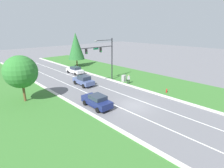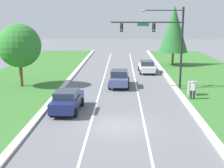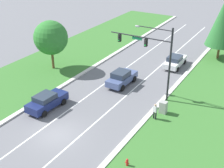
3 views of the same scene
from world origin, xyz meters
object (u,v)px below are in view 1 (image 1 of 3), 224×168
(white_sedan, at_px, (75,70))
(utility_cabinet, at_px, (124,79))
(pedestrian, at_px, (129,79))
(conifer_near_right_tree, at_px, (76,46))
(fire_hydrant, at_px, (167,91))
(traffic_signal_mast, at_px, (104,54))
(slate_blue_sedan, at_px, (84,80))
(navy_sedan, at_px, (97,101))
(oak_near_left_tree, at_px, (21,72))

(white_sedan, height_order, utility_cabinet, white_sedan)
(pedestrian, height_order, conifer_near_right_tree, conifer_near_right_tree)
(fire_hydrant, bearing_deg, traffic_signal_mast, 105.62)
(white_sedan, bearing_deg, slate_blue_sedan, -113.34)
(navy_sedan, height_order, slate_blue_sedan, slate_blue_sedan)
(white_sedan, bearing_deg, utility_cabinet, -75.90)
(fire_hydrant, bearing_deg, white_sedan, 100.35)
(fire_hydrant, distance_m, oak_near_left_tree, 21.04)
(slate_blue_sedan, xyz_separation_m, fire_hydrant, (7.16, -12.05, -0.54))
(fire_hydrant, bearing_deg, navy_sedan, 162.38)
(navy_sedan, distance_m, oak_near_left_tree, 10.70)
(utility_cabinet, distance_m, pedestrian, 1.46)
(utility_cabinet, bearing_deg, conifer_near_right_tree, 86.64)
(traffic_signal_mast, height_order, navy_sedan, traffic_signal_mast)
(utility_cabinet, xyz_separation_m, conifer_near_right_tree, (1.03, 17.60, 4.62))
(utility_cabinet, relative_size, conifer_near_right_tree, 0.15)
(navy_sedan, distance_m, fire_hydrant, 11.57)
(white_sedan, xyz_separation_m, oak_near_left_tree, (-13.38, -8.71, 3.42))
(white_sedan, relative_size, fire_hydrant, 6.66)
(traffic_signal_mast, bearing_deg, pedestrian, -60.21)
(white_sedan, bearing_deg, navy_sedan, -114.26)
(slate_blue_sedan, height_order, conifer_near_right_tree, conifer_near_right_tree)
(conifer_near_right_tree, height_order, oak_near_left_tree, conifer_near_right_tree)
(traffic_signal_mast, xyz_separation_m, pedestrian, (2.28, -3.98, -4.30))
(utility_cabinet, bearing_deg, oak_near_left_tree, 169.33)
(traffic_signal_mast, relative_size, utility_cabinet, 6.05)
(slate_blue_sedan, bearing_deg, white_sedan, 69.57)
(navy_sedan, xyz_separation_m, conifer_near_right_tree, (11.50, 22.64, 4.43))
(white_sedan, relative_size, pedestrian, 2.76)
(traffic_signal_mast, xyz_separation_m, utility_cabinet, (2.55, -2.58, -4.59))
(utility_cabinet, relative_size, fire_hydrant, 1.87)
(utility_cabinet, bearing_deg, pedestrian, -100.80)
(traffic_signal_mast, bearing_deg, fire_hydrant, -74.38)
(utility_cabinet, relative_size, pedestrian, 0.77)
(pedestrian, bearing_deg, fire_hydrant, 119.50)
(white_sedan, xyz_separation_m, utility_cabinet, (3.16, -11.83, -0.12))
(conifer_near_right_tree, bearing_deg, fire_hydrant, -91.04)
(pedestrian, height_order, fire_hydrant, pedestrian)
(navy_sedan, distance_m, utility_cabinet, 11.61)
(pedestrian, bearing_deg, oak_near_left_tree, 7.34)
(white_sedan, distance_m, conifer_near_right_tree, 8.44)
(utility_cabinet, height_order, fire_hydrant, utility_cabinet)
(conifer_near_right_tree, relative_size, oak_near_left_tree, 1.35)
(navy_sedan, height_order, pedestrian, pedestrian)
(conifer_near_right_tree, bearing_deg, traffic_signal_mast, -103.42)
(conifer_near_right_tree, bearing_deg, pedestrian, -93.92)
(traffic_signal_mast, bearing_deg, conifer_near_right_tree, 76.58)
(slate_blue_sedan, height_order, utility_cabinet, slate_blue_sedan)
(fire_hydrant, xyz_separation_m, oak_near_left_tree, (-17.09, 11.66, 3.85))
(slate_blue_sedan, bearing_deg, pedestrian, -35.81)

